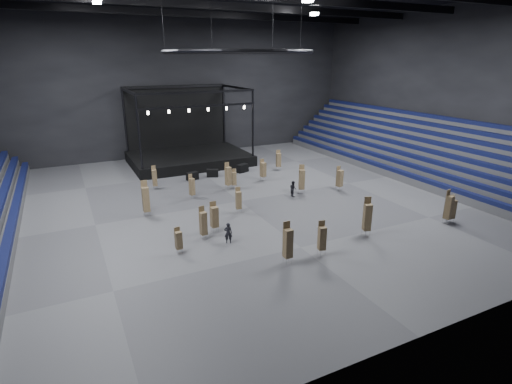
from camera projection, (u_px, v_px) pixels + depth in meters
name	position (u px, v px, depth m)	size (l,w,h in m)	color
floor	(240.00, 201.00, 36.75)	(50.00, 50.00, 0.00)	#4F4F51
wall_back	(173.00, 86.00, 51.72)	(50.00, 0.20, 18.00)	black
wall_front	(449.00, 151.00, 16.00)	(50.00, 0.20, 18.00)	black
wall_right	(444.00, 91.00, 44.29)	(0.20, 42.00, 18.00)	black
bleachers_right	(422.00, 157.00, 45.76)	(7.20, 40.00, 6.40)	#49494B
stage	(187.00, 151.00, 50.09)	(14.00, 10.00, 9.20)	black
truss_ring	(238.00, 52.00, 32.58)	(12.30, 12.30, 5.15)	black
flight_case_left	(192.00, 176.00, 43.04)	(1.26, 0.63, 0.84)	black
flight_case_mid	(212.00, 173.00, 44.15)	(1.26, 0.63, 0.84)	black
flight_case_right	(243.00, 168.00, 45.94)	(1.37, 0.69, 0.91)	black
chair_stack_0	(452.00, 209.00, 31.66)	(0.50, 0.50, 2.28)	silver
chair_stack_1	(203.00, 223.00, 28.71)	(0.51, 0.51, 2.52)	silver
chair_stack_2	(322.00, 238.00, 26.43)	(0.57, 0.57, 2.41)	silver
chair_stack_3	(263.00, 169.00, 42.58)	(0.61, 0.61, 2.34)	silver
chair_stack_4	(228.00, 176.00, 39.76)	(0.58, 0.58, 2.72)	silver
chair_stack_5	(234.00, 178.00, 40.05)	(0.53, 0.53, 2.00)	silver
chair_stack_6	(367.00, 216.00, 29.26)	(0.69, 0.69, 2.98)	silver
chair_stack_7	(279.00, 160.00, 46.52)	(0.64, 0.64, 2.38)	silver
chair_stack_8	(238.00, 200.00, 33.68)	(0.52, 0.52, 2.26)	silver
chair_stack_9	(340.00, 178.00, 39.33)	(0.63, 0.63, 2.48)	silver
chair_stack_10	(288.00, 243.00, 25.27)	(0.51, 0.51, 2.84)	silver
chair_stack_11	(154.00, 177.00, 39.73)	(0.45, 0.45, 2.41)	silver
chair_stack_12	(302.00, 179.00, 38.46)	(0.69, 0.69, 2.84)	silver
chair_stack_13	(192.00, 186.00, 37.14)	(0.55, 0.55, 2.33)	silver
chair_stack_14	(179.00, 240.00, 26.68)	(0.47, 0.47, 1.87)	silver
chair_stack_15	(214.00, 216.00, 29.86)	(0.54, 0.54, 2.41)	silver
chair_stack_16	(449.00, 207.00, 31.40)	(0.60, 0.60, 2.80)	silver
chair_stack_17	(146.00, 199.00, 32.81)	(0.56, 0.56, 3.06)	silver
man_center	(228.00, 233.00, 28.25)	(0.56, 0.37, 1.55)	black
crew_member	(293.00, 189.00, 37.85)	(0.74, 0.57, 1.51)	black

